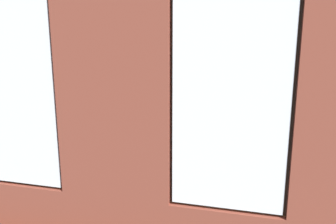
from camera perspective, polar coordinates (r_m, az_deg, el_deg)
ground_plane at (r=5.96m, az=1.53°, el=-8.38°), size 6.28×6.09×0.10m
brick_wall_with_windows at (r=3.05m, az=-9.73°, el=7.15°), size 5.68×0.30×3.55m
white_wall_right at (r=6.62m, az=-23.37°, el=8.91°), size 0.10×5.09×3.55m
couch_by_window at (r=4.02m, az=-4.90°, el=-13.09°), size 1.91×0.87×0.80m
couch_left at (r=5.49m, az=23.29°, el=-7.01°), size 0.99×1.87×0.80m
coffee_table at (r=6.06m, az=0.18°, el=-3.89°), size 1.38×0.78×0.41m
cup_ceramic at (r=6.03m, az=0.18°, el=-2.94°), size 0.09×0.09×0.11m
candle_jar at (r=5.89m, az=0.87°, el=-3.19°), size 0.08×0.08×0.13m
table_plant_small at (r=6.02m, az=-3.92°, el=-2.30°), size 0.13×0.13×0.23m
remote_silver at (r=6.09m, az=3.96°, el=-3.23°), size 0.05×0.17×0.02m
remote_gray at (r=6.18m, az=-1.15°, el=-2.99°), size 0.17×0.07×0.02m
media_console at (r=6.60m, az=-20.67°, el=-4.08°), size 1.24×0.42×0.56m
tv_flatscreen at (r=6.46m, az=-21.08°, el=1.44°), size 1.08×0.20×0.72m
papasan_chair at (r=7.54m, az=2.97°, el=-0.08°), size 1.09×1.09×0.69m
potted_plant_foreground_right at (r=8.29m, az=-10.06°, el=2.20°), size 0.84×0.84×1.14m
potted_plant_near_tv at (r=5.38m, az=-22.64°, el=-4.61°), size 0.92×0.87×1.10m
potted_plant_corner_near_left at (r=7.69m, az=22.13°, el=0.81°), size 1.08×1.00×1.52m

